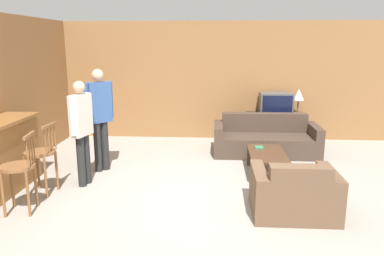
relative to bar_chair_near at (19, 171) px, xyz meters
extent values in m
plane|color=gray|center=(2.25, 0.41, -0.55)|extent=(24.00, 24.00, 0.00)
cube|color=olive|center=(2.25, 4.05, 0.75)|extent=(9.40, 0.08, 2.60)
cube|color=olive|center=(-0.95, 1.73, 0.75)|extent=(0.08, 8.64, 2.60)
cylinder|color=brown|center=(-0.02, 0.00, 0.06)|extent=(0.49, 0.49, 0.04)
cylinder|color=brown|center=(-0.19, 0.12, -0.26)|extent=(0.04, 0.04, 0.59)
cylinder|color=brown|center=(-0.14, -0.17, -0.26)|extent=(0.04, 0.04, 0.59)
cylinder|color=brown|center=(0.11, 0.17, -0.26)|extent=(0.04, 0.04, 0.59)
cylinder|color=brown|center=(0.16, -0.13, -0.26)|extent=(0.04, 0.04, 0.59)
cylinder|color=brown|center=(0.15, 0.15, 0.26)|extent=(0.02, 0.02, 0.36)
cylinder|color=brown|center=(0.16, 0.07, 0.26)|extent=(0.02, 0.02, 0.36)
cylinder|color=brown|center=(0.17, -0.02, 0.26)|extent=(0.02, 0.02, 0.36)
cylinder|color=brown|center=(0.18, -0.10, 0.26)|extent=(0.02, 0.02, 0.36)
cube|color=brown|center=(0.17, 0.03, 0.46)|extent=(0.09, 0.37, 0.04)
cylinder|color=brown|center=(-0.02, 0.61, 0.06)|extent=(0.47, 0.47, 0.04)
cylinder|color=brown|center=(-0.15, 0.78, -0.26)|extent=(0.04, 0.04, 0.59)
cylinder|color=brown|center=(-0.18, 0.48, -0.26)|extent=(0.04, 0.04, 0.59)
cylinder|color=brown|center=(0.15, 0.75, -0.26)|extent=(0.04, 0.04, 0.59)
cylinder|color=brown|center=(0.12, 0.45, -0.26)|extent=(0.04, 0.04, 0.59)
cylinder|color=brown|center=(0.18, 0.72, 0.26)|extent=(0.02, 0.02, 0.36)
cylinder|color=brown|center=(0.17, 0.64, 0.26)|extent=(0.02, 0.02, 0.36)
cylinder|color=brown|center=(0.16, 0.55, 0.26)|extent=(0.02, 0.02, 0.36)
cylinder|color=brown|center=(0.15, 0.47, 0.26)|extent=(0.02, 0.02, 0.36)
cube|color=brown|center=(0.17, 0.59, 0.46)|extent=(0.07, 0.37, 0.04)
cube|color=#423328|center=(3.46, 2.80, -0.36)|extent=(1.69, 0.89, 0.38)
cube|color=#423328|center=(3.46, 3.13, 0.01)|extent=(1.69, 0.22, 0.37)
cube|color=#423328|center=(2.53, 2.80, -0.26)|extent=(0.16, 0.89, 0.59)
cube|color=#423328|center=(4.38, 2.80, -0.26)|extent=(0.16, 0.89, 0.59)
cube|color=brown|center=(3.48, 0.18, -0.36)|extent=(0.72, 0.84, 0.38)
cube|color=brown|center=(3.48, -0.13, 0.00)|extent=(0.72, 0.22, 0.35)
cube|color=brown|center=(3.92, 0.18, -0.27)|extent=(0.16, 0.84, 0.58)
cube|color=brown|center=(3.03, 0.18, -0.27)|extent=(0.16, 0.84, 0.58)
cube|color=#472D1E|center=(3.32, 1.57, -0.18)|extent=(0.58, 1.08, 0.04)
cube|color=#472D1E|center=(3.07, 1.07, -0.38)|extent=(0.06, 0.06, 0.35)
cube|color=#472D1E|center=(3.57, 1.07, -0.38)|extent=(0.06, 0.06, 0.35)
cube|color=#472D1E|center=(3.07, 2.07, -0.38)|extent=(0.06, 0.06, 0.35)
cube|color=#472D1E|center=(3.57, 2.07, -0.38)|extent=(0.06, 0.06, 0.35)
cube|color=#2D2319|center=(3.77, 3.72, -0.23)|extent=(1.21, 0.50, 0.64)
cube|color=#4C4C4C|center=(3.77, 3.72, 0.31)|extent=(0.69, 0.42, 0.45)
cube|color=black|center=(3.77, 3.51, 0.31)|extent=(0.62, 0.01, 0.38)
cube|color=#33704C|center=(3.22, 1.83, -0.15)|extent=(0.14, 0.17, 0.02)
cylinder|color=brown|center=(4.24, 3.72, 0.10)|extent=(0.16, 0.16, 0.02)
cylinder|color=brown|center=(4.24, 3.72, 0.25)|extent=(0.03, 0.03, 0.27)
cone|color=silver|center=(4.24, 3.72, 0.50)|extent=(0.23, 0.23, 0.24)
cylinder|color=black|center=(0.60, 1.70, -0.13)|extent=(0.12, 0.12, 0.84)
cylinder|color=black|center=(0.50, 1.60, -0.13)|extent=(0.12, 0.12, 0.84)
cube|color=#335189|center=(0.55, 1.65, 0.62)|extent=(0.39, 0.40, 0.67)
cylinder|color=#335189|center=(0.70, 1.81, 0.65)|extent=(0.08, 0.08, 0.61)
cylinder|color=#335189|center=(0.40, 1.49, 0.65)|extent=(0.08, 0.08, 0.61)
sphere|color=tan|center=(0.55, 1.65, 1.07)|extent=(0.19, 0.19, 0.19)
cylinder|color=black|center=(0.46, 0.92, -0.16)|extent=(0.12, 0.12, 0.78)
cylinder|color=black|center=(0.49, 1.05, -0.16)|extent=(0.12, 0.12, 0.78)
cube|color=beige|center=(0.48, 0.99, 0.53)|extent=(0.24, 0.42, 0.62)
cylinder|color=beige|center=(0.43, 0.77, 0.56)|extent=(0.08, 0.08, 0.57)
cylinder|color=beige|center=(0.53, 1.20, 0.56)|extent=(0.08, 0.08, 0.57)
sphere|color=tan|center=(0.48, 0.99, 0.95)|extent=(0.18, 0.18, 0.18)
camera|label=1|loc=(2.47, -4.34, 1.58)|focal=35.00mm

